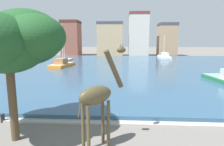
# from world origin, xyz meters

# --- Properties ---
(harbor_water) EXTENTS (84.04, 46.67, 0.35)m
(harbor_water) POSITION_xyz_m (0.00, 29.90, 0.18)
(harbor_water) COLOR #2D5170
(harbor_water) RESTS_ON ground
(quay_edge_coping) EXTENTS (84.04, 0.50, 0.12)m
(quay_edge_coping) POSITION_xyz_m (0.00, 6.31, 0.06)
(quay_edge_coping) COLOR #ADA89E
(quay_edge_coping) RESTS_ON ground
(giraffe_statue) EXTENTS (2.10, 2.06, 4.50)m
(giraffe_statue) POSITION_xyz_m (-0.46, 3.88, 2.30)
(giraffe_statue) COLOR #4C4228
(giraffe_statue) RESTS_ON ground
(sailboat_white) EXTENTS (2.19, 8.79, 6.08)m
(sailboat_white) POSITION_xyz_m (10.85, 46.06, 0.59)
(sailboat_white) COLOR white
(sailboat_white) RESTS_ON ground
(sailboat_grey) EXTENTS (2.24, 6.50, 7.23)m
(sailboat_grey) POSITION_xyz_m (-12.24, 37.08, 0.37)
(sailboat_grey) COLOR #939399
(sailboat_grey) RESTS_ON ground
(sailboat_orange) EXTENTS (3.17, 6.79, 7.46)m
(sailboat_orange) POSITION_xyz_m (-9.71, 28.28, 0.59)
(sailboat_orange) COLOR orange
(sailboat_orange) RESTS_ON ground
(shade_tree) EXTENTS (5.46, 5.48, 6.17)m
(shade_tree) POSITION_xyz_m (-4.57, 4.57, 4.64)
(shade_tree) COLOR brown
(shade_tree) RESTS_ON ground
(mooring_bollard) EXTENTS (0.24, 0.24, 0.50)m
(mooring_bollard) POSITION_xyz_m (-6.32, 6.16, 0.25)
(mooring_bollard) COLOR #232326
(mooring_bollard) RESTS_ON ground
(townhouse_narrow_midrow) EXTENTS (5.54, 6.53, 11.02)m
(townhouse_narrow_midrow) POSITION_xyz_m (-16.31, 58.25, 5.52)
(townhouse_narrow_midrow) COLOR #8E5142
(townhouse_narrow_midrow) RESTS_ON ground
(townhouse_tall_gabled) EXTENTS (7.94, 5.13, 10.41)m
(townhouse_tall_gabled) POSITION_xyz_m (-3.61, 56.83, 5.22)
(townhouse_tall_gabled) COLOR tan
(townhouse_tall_gabled) RESTS_ON ground
(townhouse_wide_warehouse) EXTENTS (5.82, 6.69, 13.05)m
(townhouse_wide_warehouse) POSITION_xyz_m (5.09, 56.46, 6.54)
(townhouse_wide_warehouse) COLOR beige
(townhouse_wide_warehouse) RESTS_ON ground
(townhouse_corner_house) EXTENTS (5.28, 6.35, 9.99)m
(townhouse_corner_house) POSITION_xyz_m (13.89, 57.07, 5.01)
(townhouse_corner_house) COLOR tan
(townhouse_corner_house) RESTS_ON ground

